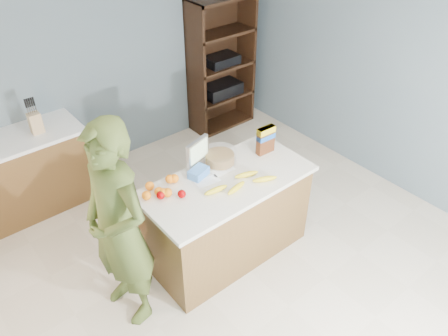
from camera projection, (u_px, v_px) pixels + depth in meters
floor at (247, 268)px, 4.20m from camera, size 4.50×5.00×0.02m
walls at (254, 118)px, 3.22m from camera, size 4.52×5.02×2.51m
counter_peninsula at (227, 220)px, 4.14m from camera, size 1.56×0.76×0.90m
back_cabinet at (29, 172)px, 4.69m from camera, size 1.24×0.62×0.90m
shelving_unit at (219, 67)px, 5.95m from camera, size 0.90×0.40×1.80m
person at (118, 229)px, 3.32m from camera, size 0.54×0.74×1.85m
knife_block at (35, 122)px, 4.43m from camera, size 0.12×0.10×0.31m
envelopes at (215, 176)px, 3.90m from camera, size 0.44×0.17×0.00m
bananas at (241, 183)px, 3.78m from camera, size 0.66×0.28×0.05m
apples at (171, 195)px, 3.63m from camera, size 0.22×0.17×0.07m
oranges at (162, 188)px, 3.70m from camera, size 0.39×0.25×0.08m
blue_carton at (199, 173)px, 3.87m from camera, size 0.21×0.17×0.08m
salad_bowl at (220, 157)px, 4.04m from camera, size 0.30×0.30×0.13m
tv at (198, 152)px, 3.92m from camera, size 0.28×0.12×0.28m
cereal_box at (266, 138)px, 4.11m from camera, size 0.19×0.08×0.28m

